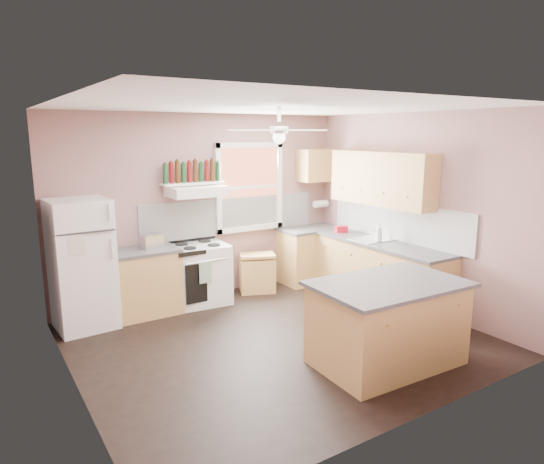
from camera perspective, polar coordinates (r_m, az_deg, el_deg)
floor at (r=5.92m, az=0.77°, el=-12.56°), size 4.50×4.50×0.00m
ceiling at (r=5.41m, az=0.85°, el=14.56°), size 4.50×4.50×0.00m
wall_back at (r=7.26m, az=-8.04°, el=2.98°), size 4.50×0.05×2.70m
wall_right at (r=7.00m, az=16.56°, el=2.30°), size 0.05×4.00×2.70m
wall_left at (r=4.68m, az=-23.14°, el=-2.54°), size 0.05×4.00×2.70m
backsplash_back at (r=7.44m, az=-4.72°, el=1.91°), size 2.90×0.03×0.55m
backsplash_right at (r=7.20m, az=14.48°, el=1.24°), size 0.03×2.60×0.55m
window_view at (r=7.53m, az=-2.74°, el=5.30°), size 1.00×0.02×1.20m
window_frame at (r=7.50m, az=-2.64°, el=5.29°), size 1.16×0.07×1.36m
refrigerator at (r=6.47m, az=-21.47°, el=-3.58°), size 0.73×0.71×1.63m
base_cabinet_left at (r=6.79m, az=-14.85°, el=-5.85°), size 0.90×0.60×0.86m
counter_left at (r=6.68m, az=-15.04°, el=-2.16°), size 0.92×0.62×0.04m
toaster at (r=6.72m, az=-13.94°, el=-1.06°), size 0.31×0.22×0.18m
stove at (r=7.06m, az=-8.64°, el=-4.93°), size 0.87×0.71×0.86m
range_hood at (r=6.88m, az=-8.89°, el=4.76°), size 0.78×0.50×0.14m
bottle_shelf at (r=6.98m, az=-9.31°, el=5.67°), size 0.90×0.26×0.03m
cart at (r=7.52m, az=-1.75°, el=-5.08°), size 0.62×0.53×0.53m
base_cabinet_corner at (r=8.05m, az=4.54°, el=-2.78°), size 1.00×0.60×0.86m
base_cabinet_right at (r=7.16m, az=12.62°, el=-4.84°), size 0.60×2.20×0.86m
counter_corner at (r=7.95m, az=4.59°, el=0.36°), size 1.02×0.62×0.04m
counter_right at (r=7.04m, az=12.72°, el=-1.34°), size 0.62×2.22×0.04m
sink at (r=7.18m, az=11.59°, el=-0.93°), size 0.55×0.45×0.03m
faucet at (r=7.27m, az=12.52°, el=-0.20°), size 0.03×0.03×0.14m
upper_cabinet_right at (r=7.14m, az=12.69°, el=6.15°), size 0.33×1.80×0.76m
upper_cabinet_corner at (r=8.04m, az=5.29°, el=7.81°), size 0.60×0.33×0.52m
paper_towel at (r=8.21m, az=5.74°, el=3.31°), size 0.26×0.12×0.12m
island at (r=5.35m, az=13.39°, el=-10.57°), size 1.52×0.99×0.86m
island_top at (r=5.20m, az=13.62°, el=-5.96°), size 1.61×1.08×0.04m
ceiling_fan_hub at (r=5.40m, az=0.84°, el=11.91°), size 0.20×0.20×0.08m
soap_bottle at (r=7.07m, az=12.46°, el=-0.05°), size 0.13×0.13×0.26m
red_caddy at (r=7.63m, az=8.16°, el=0.35°), size 0.21×0.17×0.10m
wine_bottles at (r=6.96m, az=-9.35°, el=6.97°), size 0.86×0.06×0.31m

